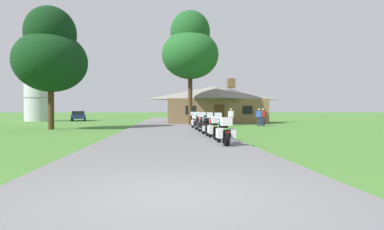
% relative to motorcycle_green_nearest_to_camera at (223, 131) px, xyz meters
% --- Properties ---
extents(ground_plane, '(500.00, 500.00, 0.00)m').
position_rel_motorcycle_green_nearest_to_camera_xyz_m(ground_plane, '(-2.15, 12.69, -0.61)').
color(ground_plane, '#42752D').
extents(asphalt_driveway, '(6.40, 80.00, 0.06)m').
position_rel_motorcycle_green_nearest_to_camera_xyz_m(asphalt_driveway, '(-2.15, 10.69, -0.58)').
color(asphalt_driveway, slate).
rests_on(asphalt_driveway, ground).
extents(motorcycle_green_nearest_to_camera, '(0.75, 2.08, 1.30)m').
position_rel_motorcycle_green_nearest_to_camera_xyz_m(motorcycle_green_nearest_to_camera, '(0.00, 0.00, 0.00)').
color(motorcycle_green_nearest_to_camera, black).
rests_on(motorcycle_green_nearest_to_camera, asphalt_driveway).
extents(motorcycle_red_second_in_row, '(0.77, 2.08, 1.30)m').
position_rel_motorcycle_green_nearest_to_camera_xyz_m(motorcycle_red_second_in_row, '(-0.01, 2.49, 0.00)').
color(motorcycle_red_second_in_row, black).
rests_on(motorcycle_red_second_in_row, asphalt_driveway).
extents(motorcycle_green_third_in_row, '(0.66, 2.08, 1.30)m').
position_rel_motorcycle_green_nearest_to_camera_xyz_m(motorcycle_green_third_in_row, '(-0.10, 4.79, 0.01)').
color(motorcycle_green_third_in_row, black).
rests_on(motorcycle_green_third_in_row, asphalt_driveway).
extents(motorcycle_red_fourth_in_row, '(0.82, 2.08, 1.30)m').
position_rel_motorcycle_green_nearest_to_camera_xyz_m(motorcycle_red_fourth_in_row, '(-0.04, 7.01, 0.00)').
color(motorcycle_red_fourth_in_row, black).
rests_on(motorcycle_red_fourth_in_row, asphalt_driveway).
extents(motorcycle_silver_fifth_in_row, '(0.77, 2.08, 1.30)m').
position_rel_motorcycle_green_nearest_to_camera_xyz_m(motorcycle_silver_fifth_in_row, '(-0.11, 9.05, 0.00)').
color(motorcycle_silver_fifth_in_row, black).
rests_on(motorcycle_silver_fifth_in_row, asphalt_driveway).
extents(motorcycle_silver_farthest_in_row, '(0.88, 2.08, 1.30)m').
position_rel_motorcycle_green_nearest_to_camera_xyz_m(motorcycle_silver_farthest_in_row, '(-0.07, 11.48, 0.00)').
color(motorcycle_silver_farthest_in_row, black).
rests_on(motorcycle_silver_farthest_in_row, asphalt_driveway).
extents(stone_lodge, '(11.84, 7.27, 5.29)m').
position_rel_motorcycle_green_nearest_to_camera_xyz_m(stone_lodge, '(3.42, 24.11, 1.65)').
color(stone_lodge, brown).
rests_on(stone_lodge, ground).
extents(bystander_red_shirt_near_lodge, '(0.54, 0.28, 1.69)m').
position_rel_motorcycle_green_nearest_to_camera_xyz_m(bystander_red_shirt_near_lodge, '(6.83, 16.13, 0.34)').
color(bystander_red_shirt_near_lodge, navy).
rests_on(bystander_red_shirt_near_lodge, ground).
extents(bystander_white_shirt_beside_signpost, '(0.55, 0.26, 1.67)m').
position_rel_motorcycle_green_nearest_to_camera_xyz_m(bystander_white_shirt_beside_signpost, '(3.78, 16.30, 0.32)').
color(bystander_white_shirt_beside_signpost, black).
rests_on(bystander_white_shirt_beside_signpost, ground).
extents(bystander_blue_shirt_by_tree, '(0.54, 0.28, 1.67)m').
position_rel_motorcycle_green_nearest_to_camera_xyz_m(bystander_blue_shirt_by_tree, '(6.24, 15.50, 0.32)').
color(bystander_blue_shirt_by_tree, navy).
rests_on(bystander_blue_shirt_by_tree, ground).
extents(tree_left_near, '(5.47, 5.47, 9.46)m').
position_rel_motorcycle_green_nearest_to_camera_xyz_m(tree_left_near, '(-11.20, 12.20, 5.26)').
color(tree_left_near, '#422D19').
rests_on(tree_left_near, ground).
extents(tree_by_lodge_front, '(5.67, 5.67, 11.42)m').
position_rel_motorcycle_green_nearest_to_camera_xyz_m(tree_by_lodge_front, '(0.06, 18.35, 7.09)').
color(tree_by_lodge_front, '#422D19').
rests_on(tree_by_lodge_front, ground).
extents(metal_silo_distant, '(3.87, 3.87, 7.42)m').
position_rel_motorcycle_green_nearest_to_camera_xyz_m(metal_silo_distant, '(-19.95, 31.83, 3.11)').
color(metal_silo_distant, '#B2B7BC').
rests_on(metal_silo_distant, ground).
extents(parked_navy_suv_far_left, '(2.90, 4.91, 1.40)m').
position_rel_motorcycle_green_nearest_to_camera_xyz_m(parked_navy_suv_far_left, '(-14.75, 32.30, 0.17)').
color(parked_navy_suv_far_left, navy).
rests_on(parked_navy_suv_far_left, ground).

